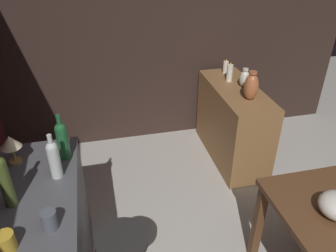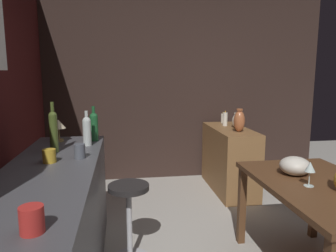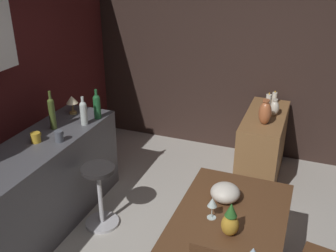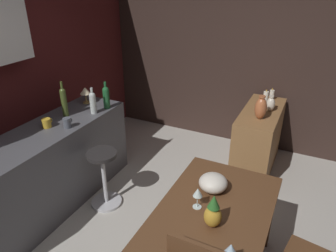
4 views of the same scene
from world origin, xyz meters
TOP-DOWN VIEW (x-y plane):
  - wall_side_right at (2.55, 0.30)m, footprint 0.10×4.40m
  - dining_table at (-0.01, -0.39)m, footprint 1.29×0.80m
  - kitchen_counter at (0.14, 1.48)m, footprint 2.10×0.60m
  - sideboard_cabinet at (1.88, -0.37)m, footprint 1.10×0.44m
  - bar_stool at (0.42, 0.96)m, footprint 0.34×0.34m
  - wine_glass_left at (-0.02, -0.26)m, footprint 0.07×0.07m
  - fruit_bowl at (0.23, -0.30)m, footprint 0.23×0.23m
  - wine_bottle_clear at (0.77, 1.30)m, footprint 0.07×0.07m
  - wine_bottle_green at (0.96, 1.26)m, footprint 0.08×0.08m
  - wine_bottle_olive at (0.57, 1.53)m, footprint 0.06×0.06m
  - cup_slate at (0.36, 1.31)m, footprint 0.11×0.08m
  - cup_red at (-0.74, 1.35)m, footprint 0.13×0.09m
  - cup_mustard at (0.27, 1.50)m, footprint 0.12×0.09m
  - counter_lamp at (0.97, 1.57)m, footprint 0.13×0.13m
  - pillar_candle_tall at (2.07, -0.36)m, footprint 0.06×0.06m
  - pillar_candle_short at (2.28, -0.40)m, footprint 0.06×0.06m
  - vase_ceramic_ivory at (1.90, -0.45)m, footprint 0.10×0.10m
  - vase_copper at (1.62, -0.38)m, footprint 0.13×0.13m

SIDE VIEW (x-z plane):
  - bar_stool at x=0.42m, z-range 0.02..0.68m
  - sideboard_cabinet at x=1.88m, z-range 0.00..0.82m
  - kitchen_counter at x=0.14m, z-range 0.00..0.90m
  - dining_table at x=-0.01m, z-range 0.28..1.02m
  - fruit_bowl at x=0.23m, z-range 0.74..0.88m
  - wine_glass_left at x=-0.02m, z-range 0.78..0.96m
  - pillar_candle_short at x=2.28m, z-range 0.81..0.97m
  - pillar_candle_tall at x=2.07m, z-range 0.81..1.01m
  - vase_ceramic_ivory at x=1.90m, z-range 0.81..1.01m
  - cup_mustard at x=0.27m, z-range 0.90..0.99m
  - vase_copper at x=1.62m, z-range 0.81..1.09m
  - cup_slate at x=0.36m, z-range 0.90..1.01m
  - cup_red at x=-0.74m, z-range 0.90..1.01m
  - wine_bottle_clear at x=0.77m, z-range 0.89..1.19m
  - wine_bottle_green at x=0.96m, z-range 0.88..1.20m
  - counter_lamp at x=0.97m, z-range 0.95..1.15m
  - wine_bottle_olive at x=0.57m, z-range 0.88..1.27m
  - wall_side_right at x=2.55m, z-range 0.00..2.60m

